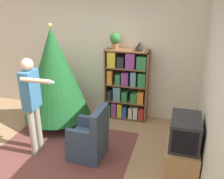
{
  "coord_description": "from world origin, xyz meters",
  "views": [
    {
      "loc": [
        1.75,
        -2.89,
        2.66
      ],
      "look_at": [
        0.64,
        0.97,
        1.05
      ],
      "focal_mm": 40.0,
      "sensor_mm": 36.0,
      "label": 1
    }
  ],
  "objects": [
    {
      "name": "tv_stand",
      "position": [
        1.9,
        0.37,
        0.27
      ],
      "size": [
        0.47,
        0.73,
        0.54
      ],
      "color": "tan",
      "rests_on": "ground_plane"
    },
    {
      "name": "christmas_tree",
      "position": [
        -0.66,
        1.33,
        1.12
      ],
      "size": [
        1.37,
        1.37,
        2.09
      ],
      "color": "#4C3323",
      "rests_on": "ground_plane"
    },
    {
      "name": "ground_plane",
      "position": [
        0.0,
        0.0,
        0.0
      ],
      "size": [
        14.0,
        14.0,
        0.0
      ],
      "primitive_type": "plane",
      "color": "#9E7A56"
    },
    {
      "name": "game_remote",
      "position": [
        1.76,
        0.16,
        0.56
      ],
      "size": [
        0.04,
        0.12,
        0.02
      ],
      "color": "white",
      "rests_on": "tv_stand"
    },
    {
      "name": "wall_right",
      "position": [
        2.21,
        0.0,
        1.3
      ],
      "size": [
        0.1,
        8.0,
        2.6
      ],
      "color": "beige",
      "rests_on": "ground_plane"
    },
    {
      "name": "table_lamp",
      "position": [
        0.93,
        1.98,
        1.63
      ],
      "size": [
        0.2,
        0.2,
        0.18
      ],
      "color": "#473828",
      "rests_on": "bookshelf"
    },
    {
      "name": "standing_person",
      "position": [
        -0.52,
        0.3,
        1.01
      ],
      "size": [
        0.64,
        0.47,
        1.69
      ],
      "rotation": [
        0.0,
        0.0,
        -1.54
      ],
      "color": "#9E937F",
      "rests_on": "ground_plane"
    },
    {
      "name": "television",
      "position": [
        1.9,
        0.37,
        0.76
      ],
      "size": [
        0.42,
        0.6,
        0.44
      ],
      "color": "#28282D",
      "rests_on": "tv_stand"
    },
    {
      "name": "book_pile_near_tree",
      "position": [
        -0.16,
        1.01,
        0.06
      ],
      "size": [
        0.23,
        0.2,
        0.1
      ],
      "color": "#232328",
      "rests_on": "ground_plane"
    },
    {
      "name": "bookshelf",
      "position": [
        0.68,
        1.97,
        0.76
      ],
      "size": [
        0.91,
        0.31,
        1.53
      ],
      "color": "brown",
      "rests_on": "ground_plane"
    },
    {
      "name": "area_rug",
      "position": [
        -0.08,
        0.37,
        0.0
      ],
      "size": [
        2.34,
        2.0,
        0.01
      ],
      "color": "brown",
      "rests_on": "ground_plane"
    },
    {
      "name": "armchair",
      "position": [
        0.41,
        0.43,
        0.32
      ],
      "size": [
        0.59,
        0.58,
        0.92
      ],
      "rotation": [
        0.0,
        0.0,
        -1.61
      ],
      "color": "#334256",
      "rests_on": "ground_plane"
    },
    {
      "name": "wall_back",
      "position": [
        0.0,
        2.2,
        1.3
      ],
      "size": [
        8.0,
        0.1,
        2.6
      ],
      "color": "beige",
      "rests_on": "ground_plane"
    },
    {
      "name": "potted_plant",
      "position": [
        0.41,
        1.98,
        1.72
      ],
      "size": [
        0.22,
        0.22,
        0.33
      ],
      "color": "#935B38",
      "rests_on": "bookshelf"
    }
  ]
}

